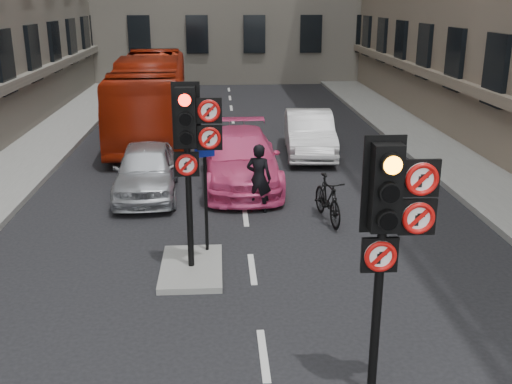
{
  "coord_description": "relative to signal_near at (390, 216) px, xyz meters",
  "views": [
    {
      "loc": [
        -0.6,
        -5.8,
        5.16
      ],
      "look_at": [
        -0.11,
        2.0,
        2.6
      ],
      "focal_mm": 42.0,
      "sensor_mm": 36.0,
      "label": 1
    }
  ],
  "objects": [
    {
      "name": "pavement_left",
      "position": [
        -8.69,
        11.01,
        -2.5
      ],
      "size": [
        3.0,
        50.0,
        0.16
      ],
      "primitive_type": "cube",
      "color": "gray",
      "rests_on": "ground"
    },
    {
      "name": "pavement_right",
      "position": [
        5.71,
        11.01,
        -2.5
      ],
      "size": [
        3.0,
        50.0,
        0.16
      ],
      "primitive_type": "cube",
      "color": "gray",
      "rests_on": "ground"
    },
    {
      "name": "centre_island",
      "position": [
        -2.69,
        4.01,
        -2.52
      ],
      "size": [
        1.2,
        2.0,
        0.12
      ],
      "primitive_type": "cube",
      "color": "gray",
      "rests_on": "ground"
    },
    {
      "name": "signal_near",
      "position": [
        0.0,
        0.0,
        0.0
      ],
      "size": [
        0.91,
        0.4,
        3.58
      ],
      "color": "black",
      "rests_on": "ground"
    },
    {
      "name": "signal_far",
      "position": [
        -2.6,
        4.0,
        0.12
      ],
      "size": [
        0.91,
        0.4,
        3.58
      ],
      "color": "black",
      "rests_on": "centre_island"
    },
    {
      "name": "car_silver",
      "position": [
        -4.08,
        8.91,
        -1.89
      ],
      "size": [
        1.82,
        4.14,
        1.39
      ],
      "primitive_type": "imported",
      "rotation": [
        0.0,
        0.0,
        0.04
      ],
      "color": "#B2B5BB",
      "rests_on": "ground"
    },
    {
      "name": "car_white",
      "position": [
        0.97,
        12.96,
        -1.86
      ],
      "size": [
        1.82,
        4.5,
        1.45
      ],
      "primitive_type": "imported",
      "rotation": [
        0.0,
        0.0,
        -0.07
      ],
      "color": "silver",
      "rests_on": "ground"
    },
    {
      "name": "car_pink",
      "position": [
        -1.49,
        9.71,
        -1.83
      ],
      "size": [
        2.2,
        5.24,
        1.51
      ],
      "primitive_type": "imported",
      "rotation": [
        0.0,
        0.0,
        0.02
      ],
      "color": "#DF417D",
      "rests_on": "ground"
    },
    {
      "name": "bus_red",
      "position": [
        -4.68,
        16.45,
        -1.08
      ],
      "size": [
        3.06,
        10.92,
        3.01
      ],
      "primitive_type": "imported",
      "rotation": [
        0.0,
        0.0,
        0.05
      ],
      "color": "maroon",
      "rests_on": "ground"
    },
    {
      "name": "motorcycle",
      "position": [
        0.47,
        6.58,
        -2.03
      ],
      "size": [
        0.78,
        1.89,
        1.1
      ],
      "primitive_type": "imported",
      "rotation": [
        0.0,
        0.0,
        0.14
      ],
      "color": "black",
      "rests_on": "ground"
    },
    {
      "name": "motorcyclist",
      "position": [
        -1.13,
        7.36,
        -1.71
      ],
      "size": [
        0.74,
        0.61,
        1.74
      ],
      "primitive_type": "imported",
      "rotation": [
        0.0,
        0.0,
        2.79
      ],
      "color": "black",
      "rests_on": "ground"
    },
    {
      "name": "info_sign",
      "position": [
        -2.39,
        4.74,
        -0.95
      ],
      "size": [
        0.39,
        0.18,
        2.34
      ],
      "rotation": [
        0.0,
        0.0,
        0.34
      ],
      "color": "black",
      "rests_on": "centre_island"
    }
  ]
}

